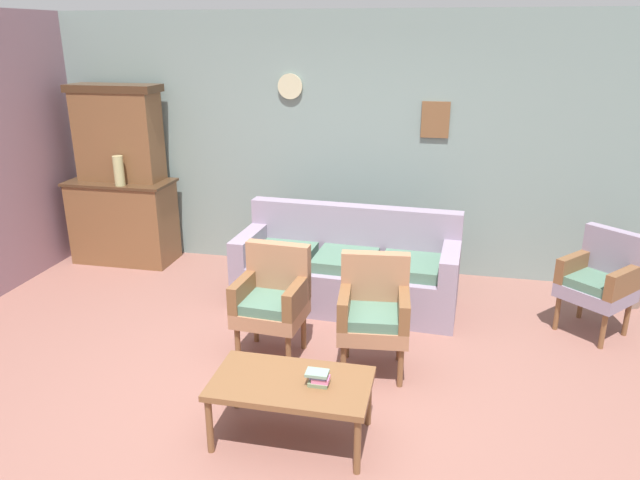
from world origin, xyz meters
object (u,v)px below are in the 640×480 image
at_px(armchair_row_middle, 374,310).
at_px(coffee_table, 291,387).
at_px(floor_vase_by_wall, 635,272).
at_px(floral_couch, 347,271).
at_px(armchair_by_doorway, 272,297).
at_px(wingback_chair_by_fireplace, 601,278).
at_px(side_cabinet, 124,221).
at_px(vase_on_cabinet, 119,171).
at_px(book_stack_on_table, 319,378).

distance_m(armchair_row_middle, coffee_table, 1.04).
bearing_deg(floor_vase_by_wall, floral_couch, -169.40).
height_order(armchair_by_doorway, wingback_chair_by_fireplace, same).
distance_m(side_cabinet, coffee_table, 3.78).
xyz_separation_m(side_cabinet, floor_vase_by_wall, (5.33, -0.10, -0.12)).
bearing_deg(wingback_chair_by_fireplace, armchair_row_middle, -150.84).
bearing_deg(floor_vase_by_wall, wingback_chair_by_fireplace, -126.29).
xyz_separation_m(vase_on_cabinet, wingback_chair_by_fireplace, (4.75, -0.54, -0.59)).
distance_m(wingback_chair_by_fireplace, book_stack_on_table, 2.83).
bearing_deg(side_cabinet, armchair_row_middle, -29.64).
xyz_separation_m(floral_couch, coffee_table, (-0.00, -2.09, 0.05)).
relative_size(wingback_chair_by_fireplace, book_stack_on_table, 6.20).
bearing_deg(vase_on_cabinet, floral_couch, -9.25).
bearing_deg(floor_vase_by_wall, coffee_table, -135.90).
distance_m(armchair_row_middle, wingback_chair_by_fireplace, 2.08).
xyz_separation_m(vase_on_cabinet, armchair_row_middle, (2.94, -1.55, -0.59)).
bearing_deg(armchair_row_middle, vase_on_cabinet, 152.13).
bearing_deg(floor_vase_by_wall, armchair_row_middle, -144.24).
bearing_deg(book_stack_on_table, coffee_table, 179.40).
height_order(armchair_row_middle, floor_vase_by_wall, armchair_row_middle).
xyz_separation_m(wingback_chair_by_fireplace, book_stack_on_table, (-2.03, -1.97, -0.03)).
relative_size(coffee_table, book_stack_on_table, 6.89).
bearing_deg(side_cabinet, book_stack_on_table, -43.52).
relative_size(armchair_row_middle, book_stack_on_table, 6.20).
distance_m(wingback_chair_by_fireplace, coffee_table, 2.96).
bearing_deg(side_cabinet, floor_vase_by_wall, -1.08).
bearing_deg(floral_couch, vase_on_cabinet, 170.75).
distance_m(coffee_table, book_stack_on_table, 0.20).
relative_size(vase_on_cabinet, floral_couch, 0.15).
bearing_deg(coffee_table, floor_vase_by_wall, 44.10).
bearing_deg(book_stack_on_table, floral_couch, 94.74).
relative_size(armchair_by_doorway, coffee_table, 0.90).
height_order(floral_couch, coffee_table, floral_couch).
relative_size(floral_couch, wingback_chair_by_fireplace, 2.34).
distance_m(floral_couch, wingback_chair_by_fireplace, 2.22).
height_order(armchair_row_middle, wingback_chair_by_fireplace, same).
xyz_separation_m(floral_couch, floor_vase_by_wall, (2.67, 0.50, 0.02)).
xyz_separation_m(side_cabinet, coffee_table, (2.66, -2.69, -0.09)).
relative_size(armchair_by_doorway, book_stack_on_table, 6.20).
xyz_separation_m(armchair_by_doorway, floor_vase_by_wall, (3.09, 1.58, -0.15)).
xyz_separation_m(floral_couch, armchair_row_middle, (0.39, -1.14, 0.17)).
relative_size(vase_on_cabinet, coffee_table, 0.32).
relative_size(side_cabinet, floor_vase_by_wall, 1.66).
bearing_deg(floral_couch, coffee_table, -90.13).
distance_m(side_cabinet, wingback_chair_by_fireplace, 4.92).
relative_size(vase_on_cabinet, floor_vase_by_wall, 0.46).
bearing_deg(armchair_by_doorway, coffee_table, -67.57).
relative_size(book_stack_on_table, floor_vase_by_wall, 0.21).
bearing_deg(armchair_by_doorway, side_cabinet, 143.12).
bearing_deg(floor_vase_by_wall, book_stack_on_table, -133.90).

